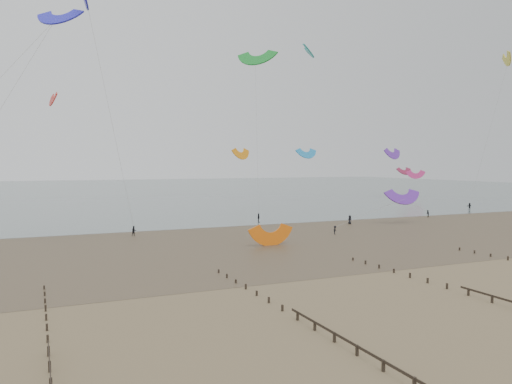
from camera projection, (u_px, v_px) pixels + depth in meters
ground at (389, 285)px, 50.48m from camera, size 500.00×500.00×0.00m
sea_and_shore at (230, 240)px, 80.26m from camera, size 500.00×665.00×0.03m
kitesurfers at (338, 218)px, 105.47m from camera, size 124.34×27.31×1.88m
grounded_kite at (271, 245)px, 74.68m from camera, size 6.48×5.21×3.40m
kites_airborne at (136, 126)px, 126.81m from camera, size 228.24×124.96×40.47m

